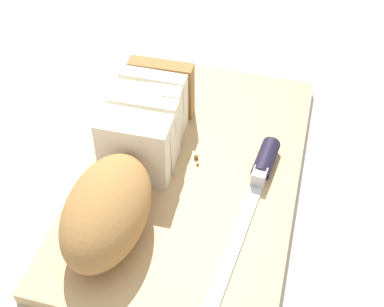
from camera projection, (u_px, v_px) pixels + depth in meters
name	position (u px, v px, depth m)	size (l,w,h in m)	color
ground_plane	(192.00, 179.00, 0.73)	(3.00, 3.00, 0.00)	beige
cutting_board	(192.00, 174.00, 0.72)	(0.48, 0.29, 0.02)	tan
bread_loaf	(127.00, 165.00, 0.65)	(0.34, 0.12, 0.09)	#A8753D
bread_knife	(260.00, 174.00, 0.69)	(0.27, 0.04, 0.03)	silver
crumb_near_knife	(199.00, 157.00, 0.72)	(0.01, 0.01, 0.01)	#996633
crumb_near_loaf	(198.00, 164.00, 0.72)	(0.00, 0.00, 0.00)	#996633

